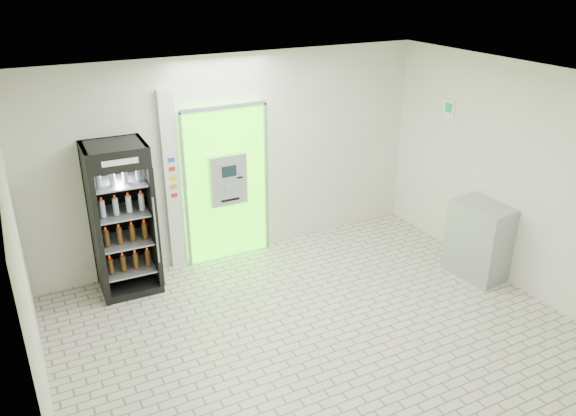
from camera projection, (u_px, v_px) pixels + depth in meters
ground at (319, 334)px, 6.77m from camera, size 6.00×6.00×0.00m
room_shell at (323, 193)px, 6.03m from camera, size 6.00×6.00×6.00m
atm_assembly at (226, 183)px, 8.18m from camera, size 1.30×0.24×2.33m
pillar at (172, 183)px, 7.83m from camera, size 0.22×0.11×2.60m
beverage_cooler at (123, 222)px, 7.39m from camera, size 0.79×0.74×2.06m
steel_cabinet at (479, 240)px, 7.88m from camera, size 0.64×0.87×1.08m
exit_sign at (449, 109)px, 8.31m from camera, size 0.02×0.22×0.26m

